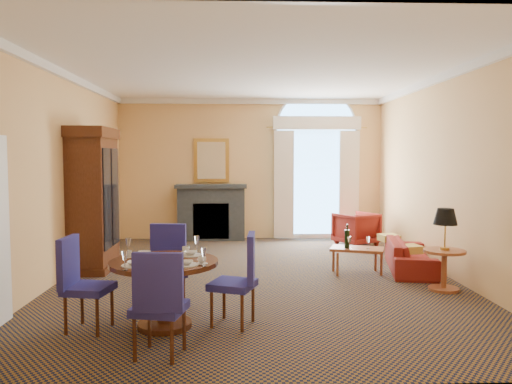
{
  "coord_description": "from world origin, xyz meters",
  "views": [
    {
      "loc": [
        -0.3,
        -7.7,
        1.87
      ],
      "look_at": [
        0.0,
        0.5,
        1.3
      ],
      "focal_mm": 35.0,
      "sensor_mm": 36.0,
      "label": 1
    }
  ],
  "objects_px": {
    "dining_table": "(164,278)",
    "armoire": "(93,201)",
    "sofa": "(410,256)",
    "armchair": "(356,229)",
    "side_table": "(445,240)",
    "coffee_table": "(356,249)"
  },
  "relations": [
    {
      "from": "dining_table",
      "to": "armoire",
      "type": "bearing_deg",
      "value": 118.66
    },
    {
      "from": "sofa",
      "to": "armoire",
      "type": "bearing_deg",
      "value": 98.34
    },
    {
      "from": "armchair",
      "to": "side_table",
      "type": "relative_size",
      "value": 0.68
    },
    {
      "from": "dining_table",
      "to": "side_table",
      "type": "distance_m",
      "value": 3.97
    },
    {
      "from": "coffee_table",
      "to": "armoire",
      "type": "bearing_deg",
      "value": -167.42
    },
    {
      "from": "dining_table",
      "to": "armchair",
      "type": "distance_m",
      "value": 6.02
    },
    {
      "from": "sofa",
      "to": "armchair",
      "type": "height_order",
      "value": "armchair"
    },
    {
      "from": "armchair",
      "to": "coffee_table",
      "type": "distance_m",
      "value": 2.64
    },
    {
      "from": "dining_table",
      "to": "coffee_table",
      "type": "height_order",
      "value": "dining_table"
    },
    {
      "from": "armchair",
      "to": "coffee_table",
      "type": "bearing_deg",
      "value": 47.01
    },
    {
      "from": "side_table",
      "to": "coffee_table",
      "type": "bearing_deg",
      "value": 133.6
    },
    {
      "from": "armchair",
      "to": "coffee_table",
      "type": "xyz_separation_m",
      "value": [
        -0.61,
        -2.57,
        0.05
      ]
    },
    {
      "from": "armoire",
      "to": "sofa",
      "type": "bearing_deg",
      "value": -3.41
    },
    {
      "from": "sofa",
      "to": "side_table",
      "type": "distance_m",
      "value": 1.32
    },
    {
      "from": "armoire",
      "to": "side_table",
      "type": "relative_size",
      "value": 2.07
    },
    {
      "from": "sofa",
      "to": "coffee_table",
      "type": "height_order",
      "value": "coffee_table"
    },
    {
      "from": "armchair",
      "to": "coffee_table",
      "type": "height_order",
      "value": "coffee_table"
    },
    {
      "from": "armoire",
      "to": "coffee_table",
      "type": "relative_size",
      "value": 2.53
    },
    {
      "from": "dining_table",
      "to": "coffee_table",
      "type": "xyz_separation_m",
      "value": [
        2.71,
        2.45,
        -0.15
      ]
    },
    {
      "from": "armchair",
      "to": "side_table",
      "type": "distance_m",
      "value": 3.66
    },
    {
      "from": "dining_table",
      "to": "sofa",
      "type": "distance_m",
      "value": 4.52
    },
    {
      "from": "sofa",
      "to": "armchair",
      "type": "bearing_deg",
      "value": 19.82
    }
  ]
}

